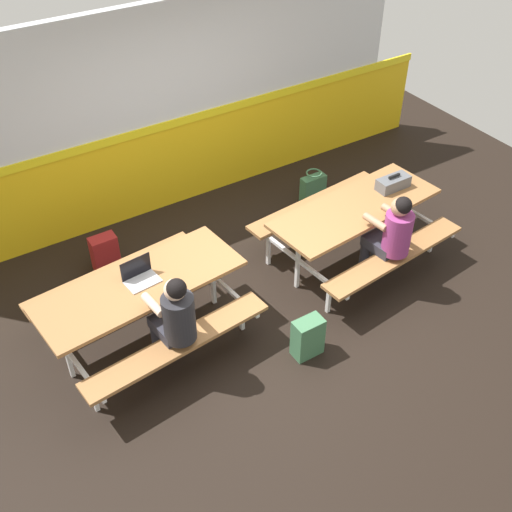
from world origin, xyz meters
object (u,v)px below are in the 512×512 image
(toolbox_grey, at_px, (393,183))
(backpack_dark, at_px, (307,337))
(tote_bag_bright, at_px, (313,188))
(satchel_spare, at_px, (105,253))
(student_nearer, at_px, (175,317))
(student_further, at_px, (391,233))
(picnic_table_right, at_px, (354,218))
(picnic_table_left, at_px, (142,296))
(laptop_silver, at_px, (140,276))

(toolbox_grey, bearing_deg, backpack_dark, -152.38)
(tote_bag_bright, xyz_separation_m, satchel_spare, (-2.85, 0.16, 0.02))
(student_nearer, height_order, student_further, same)
(student_further, xyz_separation_m, satchel_spare, (-2.54, 1.93, -0.49))
(picnic_table_right, bearing_deg, picnic_table_left, 177.66)
(student_further, distance_m, laptop_silver, 2.67)
(student_further, bearing_deg, tote_bag_bright, 80.16)
(picnic_table_left, distance_m, student_further, 2.69)
(picnic_table_left, relative_size, laptop_silver, 6.16)
(picnic_table_right, distance_m, toolbox_grey, 0.64)
(picnic_table_left, bearing_deg, picnic_table_right, -2.34)
(student_further, bearing_deg, satchel_spare, 142.80)
(picnic_table_right, xyz_separation_m, satchel_spare, (-2.51, 1.37, -0.36))
(picnic_table_right, distance_m, backpack_dark, 1.66)
(student_nearer, xyz_separation_m, tote_bag_bright, (2.82, 1.66, -0.51))
(picnic_table_right, relative_size, laptop_silver, 6.16)
(picnic_table_left, xyz_separation_m, backpack_dark, (1.26, -1.04, -0.36))
(student_further, distance_m, backpack_dark, 1.49)
(picnic_table_right, distance_m, student_nearer, 2.52)
(student_nearer, relative_size, tote_bag_bright, 2.81)
(toolbox_grey, bearing_deg, tote_bag_bright, 102.31)
(picnic_table_left, xyz_separation_m, student_further, (2.61, -0.66, 0.13))
(picnic_table_left, bearing_deg, student_nearer, -80.26)
(picnic_table_right, height_order, laptop_silver, laptop_silver)
(picnic_table_left, bearing_deg, student_further, -14.24)
(laptop_silver, distance_m, backpack_dark, 1.74)
(satchel_spare, bearing_deg, student_further, -37.20)
(student_nearer, distance_m, toolbox_grey, 3.11)
(picnic_table_right, relative_size, student_further, 1.74)
(toolbox_grey, distance_m, tote_bag_bright, 1.33)
(laptop_silver, bearing_deg, picnic_table_right, -3.27)
(laptop_silver, bearing_deg, toolbox_grey, -1.58)
(backpack_dark, relative_size, tote_bag_bright, 1.02)
(picnic_table_right, xyz_separation_m, laptop_silver, (-2.55, 0.15, 0.21))
(picnic_table_left, relative_size, toolbox_grey, 5.24)
(toolbox_grey, bearing_deg, picnic_table_right, -174.30)
(student_nearer, bearing_deg, backpack_dark, -23.05)
(student_further, bearing_deg, toolbox_grey, 47.74)
(student_further, xyz_separation_m, tote_bag_bright, (0.31, 1.77, -0.51))
(tote_bag_bright, relative_size, satchel_spare, 0.98)
(satchel_spare, bearing_deg, laptop_silver, -91.84)
(student_further, relative_size, toolbox_grey, 3.02)
(picnic_table_left, height_order, tote_bag_bright, picnic_table_left)
(picnic_table_right, height_order, tote_bag_bright, picnic_table_right)
(picnic_table_left, relative_size, student_nearer, 1.74)
(tote_bag_bright, bearing_deg, laptop_silver, -159.67)
(satchel_spare, bearing_deg, picnic_table_left, -93.06)
(laptop_silver, bearing_deg, student_further, -15.23)
(backpack_dark, bearing_deg, tote_bag_bright, 52.44)
(student_nearer, xyz_separation_m, backpack_dark, (1.16, -0.49, -0.49))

